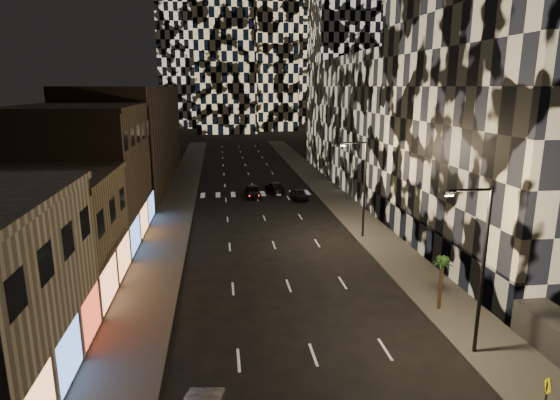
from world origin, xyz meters
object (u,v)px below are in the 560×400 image
object	(u,v)px
streetlight_far	(362,183)
ped_sign	(546,395)
streetlight_near	(479,260)
palm_tree	(442,266)
car_dark_midlane	(253,191)
car_dark_rightlane	(299,195)
car_dark_oncoming	(275,187)

from	to	relation	value
streetlight_far	ped_sign	size ratio (longest dim) A/B	3.82
streetlight_near	palm_tree	size ratio (longest dim) A/B	2.57
car_dark_midlane	palm_tree	xyz separation A→B (m)	(9.51, -33.20, 2.26)
streetlight_far	car_dark_rightlane	distance (m)	17.21
car_dark_oncoming	ped_sign	size ratio (longest dim) A/B	2.01
streetlight_far	streetlight_near	bearing A→B (deg)	-90.00
car_dark_oncoming	car_dark_midlane	bearing A→B (deg)	30.70
car_dark_midlane	streetlight_near	bearing A→B (deg)	-79.30
streetlight_near	car_dark_rightlane	world-z (taller)	streetlight_near
car_dark_midlane	palm_tree	bearing A→B (deg)	-76.39
car_dark_oncoming	ped_sign	world-z (taller)	ped_sign
car_dark_midlane	car_dark_oncoming	distance (m)	4.09
streetlight_near	palm_tree	bearing A→B (deg)	82.64
streetlight_near	car_dark_oncoming	world-z (taller)	streetlight_near
streetlight_far	palm_tree	distance (m)	15.19
ped_sign	car_dark_rightlane	bearing A→B (deg)	117.55
streetlight_far	ped_sign	bearing A→B (deg)	-90.12
car_dark_oncoming	ped_sign	distance (m)	46.91
car_dark_rightlane	ped_sign	xyz separation A→B (m)	(3.00, -42.08, 1.16)
car_dark_oncoming	palm_tree	world-z (taller)	palm_tree
ped_sign	streetlight_far	bearing A→B (deg)	113.34
streetlight_far	palm_tree	world-z (taller)	streetlight_far
streetlight_near	ped_sign	xyz separation A→B (m)	(-0.06, -5.83, -3.63)
streetlight_near	palm_tree	xyz separation A→B (m)	(0.65, 5.00, -2.31)
car_dark_midlane	ped_sign	size ratio (longest dim) A/B	1.95
streetlight_near	car_dark_midlane	world-z (taller)	streetlight_near
streetlight_near	car_dark_midlane	size ratio (longest dim) A/B	1.96
palm_tree	streetlight_near	bearing A→B (deg)	-97.36
streetlight_far	ped_sign	xyz separation A→B (m)	(-0.06, -25.83, -3.63)
streetlight_near	car_dark_midlane	bearing A→B (deg)	103.06
streetlight_near	ped_sign	world-z (taller)	streetlight_near
streetlight_far	palm_tree	size ratio (longest dim) A/B	2.57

